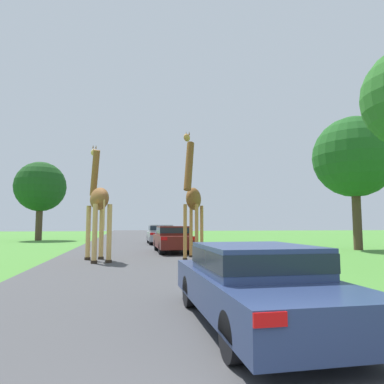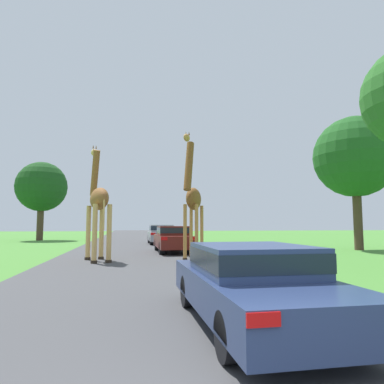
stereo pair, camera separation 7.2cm
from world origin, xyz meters
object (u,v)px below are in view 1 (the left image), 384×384
at_px(giraffe_near_road, 193,198).
at_px(tree_centre_back, 40,187).
at_px(car_queue_left, 172,238).
at_px(car_lead_maroon, 255,281).
at_px(tree_right_cluster, 354,157).
at_px(giraffe_companion, 98,202).
at_px(car_queue_right, 161,234).

relative_size(giraffe_near_road, tree_centre_back, 0.71).
height_order(giraffe_near_road, car_queue_left, giraffe_near_road).
relative_size(car_lead_maroon, tree_right_cluster, 0.54).
distance_m(giraffe_companion, car_lead_maroon, 10.44).
relative_size(car_queue_right, tree_right_cluster, 0.54).
bearing_deg(car_lead_maroon, giraffe_near_road, 84.54).
height_order(car_queue_left, tree_centre_back, tree_centre_back).
distance_m(giraffe_near_road, tree_right_cluster, 11.56).
height_order(giraffe_companion, tree_centre_back, tree_centre_back).
bearing_deg(car_queue_left, car_lead_maroon, -92.29).
distance_m(car_queue_left, tree_right_cluster, 12.06).
bearing_deg(giraffe_near_road, car_queue_left, -62.35).
height_order(giraffe_companion, car_queue_left, giraffe_companion).
bearing_deg(giraffe_companion, car_lead_maroon, -87.87).
xyz_separation_m(car_queue_right, tree_right_cluster, (10.91, -8.61, 4.79)).
bearing_deg(tree_right_cluster, car_lead_maroon, -131.23).
relative_size(car_queue_left, tree_right_cluster, 0.59).
xyz_separation_m(car_lead_maroon, car_queue_left, (0.55, 13.77, 0.11)).
xyz_separation_m(car_lead_maroon, tree_centre_back, (-10.20, 30.01, 4.48)).
relative_size(giraffe_near_road, car_queue_right, 1.24).
height_order(car_lead_maroon, tree_centre_back, tree_centre_back).
relative_size(car_lead_maroon, tree_centre_back, 0.58).
xyz_separation_m(giraffe_companion, tree_right_cluster, (14.71, 3.43, 3.14)).
bearing_deg(car_queue_left, car_queue_right, 89.07).
xyz_separation_m(tree_centre_back, tree_right_cluster, (21.79, -16.79, 0.45)).
height_order(tree_centre_back, tree_right_cluster, tree_right_cluster).
height_order(giraffe_near_road, tree_right_cluster, tree_right_cluster).
distance_m(giraffe_near_road, car_queue_right, 12.16).
height_order(car_queue_right, tree_right_cluster, tree_right_cluster).
relative_size(car_queue_left, tree_centre_back, 0.63).
height_order(car_queue_right, car_queue_left, car_queue_right).
distance_m(giraffe_companion, tree_centre_back, 21.59).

